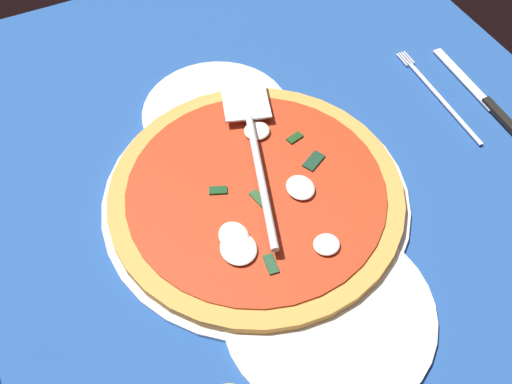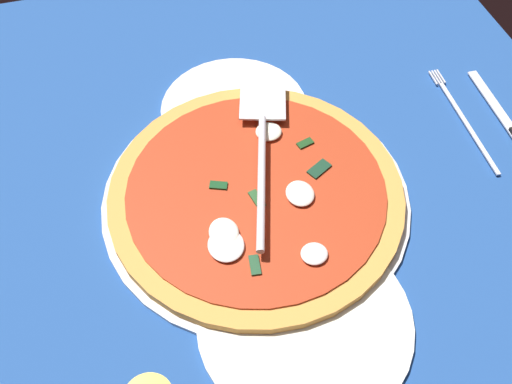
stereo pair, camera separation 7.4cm
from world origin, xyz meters
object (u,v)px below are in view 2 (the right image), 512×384
(dinner_plate_left, at_px, (234,109))
(pizza_server, at_px, (262,140))
(pizza, at_px, (256,193))
(place_setting_far, at_px, (487,125))
(dinner_plate_right, at_px, (305,321))

(dinner_plate_left, xyz_separation_m, pizza_server, (0.10, 0.01, 0.04))
(pizza, bearing_deg, pizza_server, 157.31)
(pizza, relative_size, place_setting_far, 1.66)
(dinner_plate_right, bearing_deg, dinner_plate_left, 178.31)
(pizza, bearing_deg, dinner_plate_right, 1.54)
(dinner_plate_left, bearing_deg, dinner_plate_right, -1.69)
(dinner_plate_right, xyz_separation_m, pizza, (-0.18, -0.00, 0.01))
(pizza, distance_m, place_setting_far, 0.36)
(dinner_plate_left, height_order, place_setting_far, place_setting_far)
(dinner_plate_left, distance_m, pizza, 0.17)
(dinner_plate_right, height_order, pizza, pizza)
(pizza, height_order, pizza_server, pizza_server)
(dinner_plate_left, height_order, pizza_server, pizza_server)
(dinner_plate_right, relative_size, pizza, 0.64)
(dinner_plate_left, xyz_separation_m, pizza, (0.17, -0.01, 0.01))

